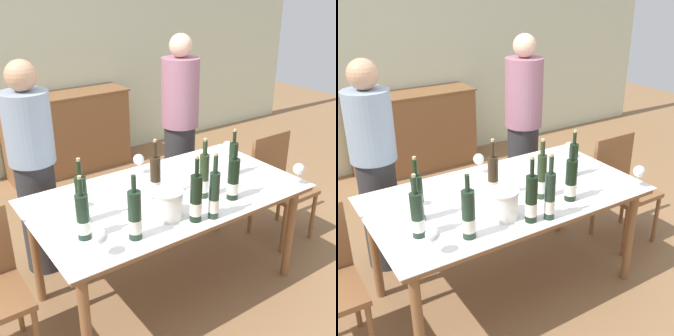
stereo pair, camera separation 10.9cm
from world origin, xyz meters
TOP-DOWN VIEW (x-y plane):
  - ground_plane at (0.00, 0.00)m, footprint 12.00×12.00m
  - back_wall at (0.00, 2.68)m, footprint 8.00×0.10m
  - sideboard_cabinet at (0.25, 2.39)m, footprint 1.45×0.46m
  - dining_table at (0.00, 0.00)m, footprint 1.81×0.99m
  - ice_bucket at (-0.18, -0.26)m, footprint 0.18×0.18m
  - wine_bottle_0 at (-0.68, -0.18)m, footprint 0.07×0.07m
  - wine_bottle_1 at (0.04, -0.41)m, footprint 0.06×0.06m
  - wine_bottle_2 at (-0.07, -0.38)m, footprint 0.07×0.07m
  - wine_bottle_3 at (-0.10, 0.00)m, footprint 0.07×0.07m
  - wine_bottle_4 at (-0.61, -0.02)m, footprint 0.07×0.07m
  - wine_bottle_5 at (-0.45, -0.34)m, footprint 0.08×0.08m
  - wine_bottle_6 at (0.16, -0.18)m, footprint 0.06×0.06m
  - wine_bottle_7 at (0.55, -0.03)m, footprint 0.06×0.06m
  - wine_bottle_8 at (0.30, -0.30)m, footprint 0.08×0.08m
  - wine_glass_0 at (0.74, 0.24)m, footprint 0.08×0.08m
  - wine_glass_1 at (-0.00, 0.37)m, footprint 0.08×0.08m
  - wine_glass_2 at (-0.58, 0.15)m, footprint 0.07×0.07m
  - wine_glass_3 at (-0.68, -0.38)m, footprint 0.08×0.08m
  - wine_glass_4 at (0.80, -0.41)m, footprint 0.08×0.08m
  - wine_glass_5 at (-0.20, -0.11)m, footprint 0.09×0.09m
  - chair_right_end at (1.20, 0.08)m, footprint 0.42×0.42m
  - person_host at (-0.64, 0.77)m, footprint 0.33×0.33m
  - person_guest_left at (0.72, 0.85)m, footprint 0.33×0.33m

SIDE VIEW (x-z plane):
  - ground_plane at x=0.00m, z-range 0.00..0.00m
  - sideboard_cabinet at x=0.25m, z-range 0.00..0.92m
  - chair_right_end at x=1.20m, z-range 0.07..0.96m
  - dining_table at x=0.00m, z-range 0.32..1.09m
  - person_host at x=-0.64m, z-range 0.00..1.61m
  - person_guest_left at x=0.72m, z-range 0.00..1.68m
  - wine_glass_0 at x=0.74m, z-range 0.80..0.93m
  - wine_glass_2 at x=-0.58m, z-range 0.80..0.94m
  - ice_bucket at x=-0.18m, z-range 0.78..0.96m
  - wine_glass_1 at x=0.00m, z-range 0.81..0.96m
  - wine_glass_5 at x=-0.20m, z-range 0.81..0.96m
  - wine_glass_4 at x=0.80m, z-range 0.81..0.97m
  - wine_glass_3 at x=-0.68m, z-range 0.81..0.97m
  - wine_bottle_7 at x=0.55m, z-range 0.72..1.07m
  - wine_bottle_0 at x=-0.68m, z-range 0.71..1.09m
  - wine_bottle_8 at x=0.30m, z-range 0.72..1.09m
  - wine_bottle_3 at x=-0.10m, z-range 0.71..1.11m
  - wine_bottle_5 at x=-0.45m, z-range 0.72..1.10m
  - wine_bottle_2 at x=-0.07m, z-range 0.71..1.12m
  - wine_bottle_4 at x=-0.61m, z-range 0.71..1.11m
  - wine_bottle_1 at x=0.04m, z-range 0.71..1.13m
  - wine_bottle_6 at x=0.16m, z-range 0.72..1.12m
  - back_wall at x=0.00m, z-range 0.00..2.80m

